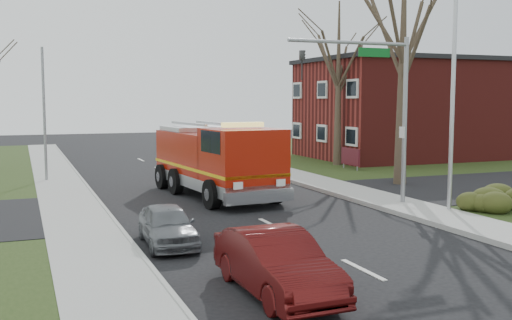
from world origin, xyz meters
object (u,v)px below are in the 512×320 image
object	(u,v)px
parked_car_maroon	(168,225)
parked_car_gray	(276,263)
fire_engine	(217,162)
traffic_signal_mast	(378,90)

from	to	relation	value
parked_car_maroon	parked_car_gray	world-z (taller)	parked_car_gray
fire_engine	parked_car_gray	world-z (taller)	fire_engine
fire_engine	parked_car_gray	bearing A→B (deg)	-107.80
fire_engine	parked_car_gray	size ratio (longest dim) A/B	2.02
fire_engine	parked_car_maroon	xyz separation A→B (m)	(-4.11, -8.01, -0.94)
fire_engine	traffic_signal_mast	bearing A→B (deg)	-49.43
traffic_signal_mast	parked_car_maroon	world-z (taller)	traffic_signal_mast
fire_engine	parked_car_maroon	distance (m)	9.05
traffic_signal_mast	fire_engine	size ratio (longest dim) A/B	0.78
fire_engine	parked_car_maroon	size ratio (longest dim) A/B	2.44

